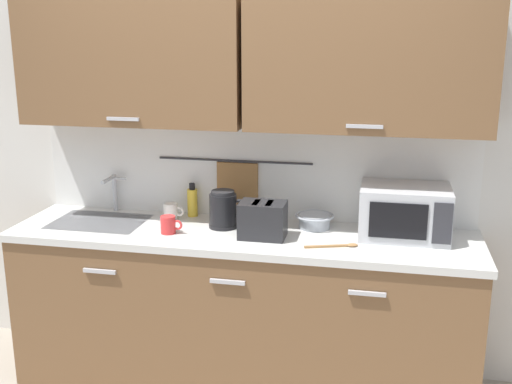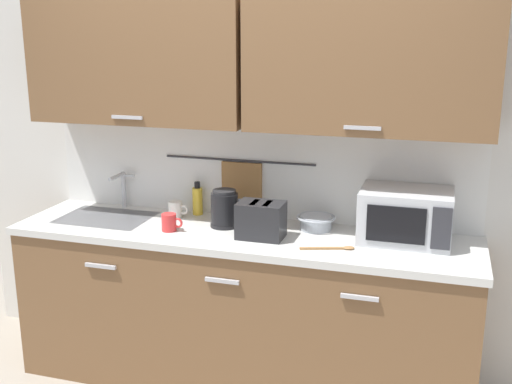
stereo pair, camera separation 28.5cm
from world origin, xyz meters
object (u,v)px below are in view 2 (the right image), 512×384
object	(u,v)px
microwave	(406,216)
mug_by_kettle	(169,222)
mixing_bowl	(316,222)
wooden_spoon	(334,248)
mug_near_sink	(176,209)
toaster	(261,220)
electric_kettle	(225,209)
dish_soap_bottle	(198,200)

from	to	relation	value
microwave	mug_by_kettle	xyz separation A→B (m)	(-1.23, -0.21, -0.09)
microwave	mixing_bowl	xyz separation A→B (m)	(-0.48, 0.05, -0.09)
mixing_bowl	wooden_spoon	xyz separation A→B (m)	(0.15, -0.28, -0.04)
mug_near_sink	toaster	size ratio (longest dim) A/B	0.47
wooden_spoon	electric_kettle	bearing A→B (deg)	163.32
electric_kettle	mug_by_kettle	distance (m)	0.31
mug_by_kettle	wooden_spoon	world-z (taller)	mug_by_kettle
mug_near_sink	wooden_spoon	distance (m)	1.01
dish_soap_bottle	mug_near_sink	distance (m)	0.14
dish_soap_bottle	mixing_bowl	world-z (taller)	dish_soap_bottle
microwave	mug_by_kettle	bearing A→B (deg)	-170.51
mug_near_sink	toaster	distance (m)	0.61
dish_soap_bottle	mug_by_kettle	world-z (taller)	dish_soap_bottle
electric_kettle	mug_near_sink	bearing A→B (deg)	166.79
mug_near_sink	mixing_bowl	world-z (taller)	mug_near_sink
dish_soap_bottle	mug_by_kettle	size ratio (longest dim) A/B	1.63
mug_near_sink	wooden_spoon	size ratio (longest dim) A/B	0.44
microwave	dish_soap_bottle	size ratio (longest dim) A/B	2.35
toaster	wooden_spoon	size ratio (longest dim) A/B	0.95
mug_near_sink	mixing_bowl	xyz separation A→B (m)	(0.82, 0.01, -0.00)
electric_kettle	dish_soap_bottle	xyz separation A→B (m)	(-0.23, 0.17, -0.01)
mug_near_sink	mug_by_kettle	distance (m)	0.25
dish_soap_bottle	electric_kettle	bearing A→B (deg)	-36.46
microwave	mug_by_kettle	world-z (taller)	microwave
electric_kettle	toaster	world-z (taller)	electric_kettle
microwave	mug_near_sink	bearing A→B (deg)	178.50
microwave	toaster	world-z (taller)	microwave
mug_by_kettle	toaster	bearing A→B (deg)	4.24
mug_near_sink	mixing_bowl	distance (m)	0.82
mug_near_sink	mixing_bowl	size ratio (longest dim) A/B	0.56
microwave	mixing_bowl	distance (m)	0.49
dish_soap_bottle	mug_near_sink	bearing A→B (deg)	-136.01
mug_near_sink	toaster	xyz separation A→B (m)	(0.58, -0.20, 0.05)
microwave	wooden_spoon	size ratio (longest dim) A/B	1.70
toaster	mug_by_kettle	distance (m)	0.51
microwave	mug_by_kettle	distance (m)	1.25
microwave	mug_near_sink	xyz separation A→B (m)	(-1.30, 0.03, -0.09)
dish_soap_bottle	mixing_bowl	bearing A→B (deg)	-6.40
dish_soap_bottle	wooden_spoon	distance (m)	0.95
toaster	wooden_spoon	bearing A→B (deg)	-9.71
toaster	mug_by_kettle	size ratio (longest dim) A/B	2.13
dish_soap_bottle	mixing_bowl	distance (m)	0.73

